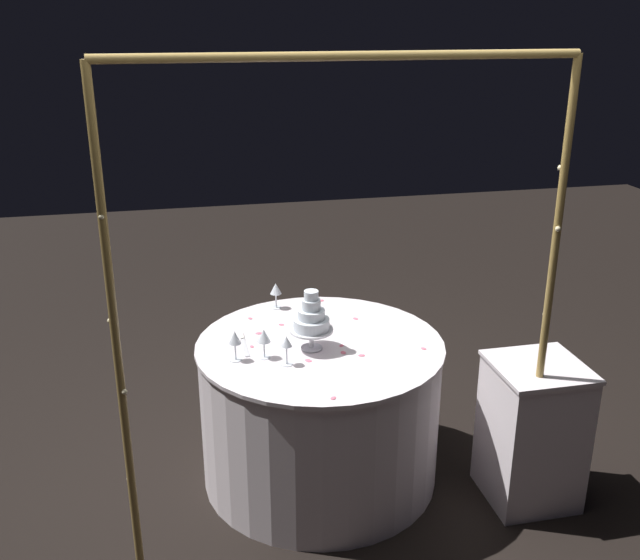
{
  "coord_description": "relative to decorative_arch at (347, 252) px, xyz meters",
  "views": [
    {
      "loc": [
        0.71,
        3.24,
        2.37
      ],
      "look_at": [
        0.0,
        0.0,
        1.14
      ],
      "focal_mm": 40.06,
      "sensor_mm": 36.0,
      "label": 1
    }
  ],
  "objects": [
    {
      "name": "tiered_cake",
      "position": [
        0.06,
        -0.46,
        -0.5
      ],
      "size": [
        0.22,
        0.22,
        0.31
      ],
      "color": "silver",
      "rests_on": "main_table"
    },
    {
      "name": "wine_glass_0",
      "position": [
        0.21,
        -0.32,
        -0.55
      ],
      "size": [
        0.06,
        0.06,
        0.15
      ],
      "color": "silver",
      "rests_on": "main_table"
    },
    {
      "name": "rose_petal_2",
      "position": [
        -0.5,
        -0.34,
        -0.65
      ],
      "size": [
        0.04,
        0.04,
        0.0
      ],
      "primitive_type": "ellipsoid",
      "rotation": [
        0.0,
        0.0,
        2.09
      ],
      "color": "#EA6B84",
      "rests_on": "main_table"
    },
    {
      "name": "rose_petal_7",
      "position": [
        0.29,
        -0.7,
        -0.65
      ],
      "size": [
        0.04,
        0.03,
        0.0
      ],
      "primitive_type": "ellipsoid",
      "rotation": [
        0.0,
        0.0,
        6.25
      ],
      "color": "#EA6B84",
      "rests_on": "main_table"
    },
    {
      "name": "rose_petal_3",
      "position": [
        0.06,
        0.05,
        -0.65
      ],
      "size": [
        0.04,
        0.04,
        0.0
      ],
      "primitive_type": "ellipsoid",
      "rotation": [
        0.0,
        0.0,
        0.8
      ],
      "color": "#EA6B84",
      "rests_on": "main_table"
    },
    {
      "name": "wine_glass_2",
      "position": [
        0.3,
        -0.41,
        -0.54
      ],
      "size": [
        0.07,
        0.07,
        0.15
      ],
      "color": "silver",
      "rests_on": "main_table"
    },
    {
      "name": "side_table",
      "position": [
        -1.01,
        -0.1,
        -1.07
      ],
      "size": [
        0.45,
        0.45,
        0.76
      ],
      "color": "white",
      "rests_on": "ground"
    },
    {
      "name": "wine_glass_4",
      "position": [
        0.15,
        -1.03,
        -0.54
      ],
      "size": [
        0.07,
        0.07,
        0.15
      ],
      "color": "silver",
      "rests_on": "main_table"
    },
    {
      "name": "wine_glass_1",
      "position": [
        0.44,
        -0.41,
        -0.54
      ],
      "size": [
        0.06,
        0.06,
        0.16
      ],
      "color": "silver",
      "rests_on": "main_table"
    },
    {
      "name": "rose_petal_4",
      "position": [
        -0.09,
        -0.38,
        -0.65
      ],
      "size": [
        0.03,
        0.04,
        0.0
      ],
      "primitive_type": "ellipsoid",
      "rotation": [
        0.0,
        0.0,
        1.62
      ],
      "color": "#EA6B84",
      "rests_on": "main_table"
    },
    {
      "name": "rose_petal_10",
      "position": [
        -0.13,
        -1.08,
        -0.65
      ],
      "size": [
        0.04,
        0.04,
        0.0
      ],
      "primitive_type": "ellipsoid",
      "rotation": [
        0.0,
        0.0,
        0.72
      ],
      "color": "#EA6B84",
      "rests_on": "main_table"
    },
    {
      "name": "rose_petal_11",
      "position": [
        0.1,
        -0.33,
        -0.65
      ],
      "size": [
        0.05,
        0.05,
        0.0
      ],
      "primitive_type": "ellipsoid",
      "rotation": [
        0.0,
        0.0,
        5.38
      ],
      "color": "#EA6B84",
      "rests_on": "main_table"
    },
    {
      "name": "wine_glass_3",
      "position": [
        -0.03,
        -0.75,
        -0.55
      ],
      "size": [
        0.06,
        0.06,
        0.15
      ],
      "color": "silver",
      "rests_on": "main_table"
    },
    {
      "name": "main_table",
      "position": [
        -0.0,
        -0.52,
        -1.05
      ],
      "size": [
        1.28,
        1.28,
        0.79
      ],
      "color": "white",
      "rests_on": "ground"
    },
    {
      "name": "rose_petal_5",
      "position": [
        0.35,
        -0.55,
        -0.65
      ],
      "size": [
        0.02,
        0.03,
        0.0
      ],
      "primitive_type": "ellipsoid",
      "rotation": [
        0.0,
        0.0,
        1.67
      ],
      "color": "#EA6B84",
      "rests_on": "main_table"
    },
    {
      "name": "rose_petal_8",
      "position": [
        -0.1,
        -0.46,
        -0.65
      ],
      "size": [
        0.03,
        0.04,
        0.0
      ],
      "primitive_type": "ellipsoid",
      "rotation": [
        0.0,
        0.0,
        4.08
      ],
      "color": "#EA6B84",
      "rests_on": "main_table"
    },
    {
      "name": "decorative_arch",
      "position": [
        0.0,
        0.0,
        0.0
      ],
      "size": [
        1.96,
        0.06,
        2.24
      ],
      "color": "olive",
      "rests_on": "ground"
    },
    {
      "name": "rose_petal_1",
      "position": [
        -0.17,
        -0.33,
        -0.65
      ],
      "size": [
        0.04,
        0.03,
        0.0
      ],
      "primitive_type": "ellipsoid",
      "rotation": [
        0.0,
        0.0,
        6.13
      ],
      "color": "#EA6B84",
      "rests_on": "main_table"
    },
    {
      "name": "ground_plane",
      "position": [
        -0.0,
        -0.52,
        -1.45
      ],
      "size": [
        12.0,
        12.0,
        0.0
      ],
      "primitive_type": "plane",
      "color": "black"
    },
    {
      "name": "rose_petal_9",
      "position": [
        0.31,
        -0.9,
        -0.65
      ],
      "size": [
        0.03,
        0.03,
        0.0
      ],
      "primitive_type": "ellipsoid",
      "rotation": [
        0.0,
        0.0,
        2.29
      ],
      "color": "#EA6B84",
      "rests_on": "main_table"
    },
    {
      "name": "cake_knife",
      "position": [
        0.38,
        -0.6,
        -0.65
      ],
      "size": [
        0.03,
        0.3,
        0.01
      ],
      "color": "silver",
      "rests_on": "main_table"
    },
    {
      "name": "rose_petal_0",
      "position": [
        -0.26,
        -0.78,
        -0.65
      ],
      "size": [
        0.04,
        0.04,
        0.0
      ],
      "primitive_type": "ellipsoid",
      "rotation": [
        0.0,
        0.0,
        5.31
      ],
      "color": "#EA6B84",
      "rests_on": "main_table"
    },
    {
      "name": "rose_petal_6",
      "position": [
        0.16,
        -0.78,
        -0.65
      ],
      "size": [
        0.04,
        0.03,
        0.0
      ],
      "primitive_type": "ellipsoid",
      "rotation": [
        0.0,
        0.0,
        2.7
      ],
      "color": "#EA6B84",
      "rests_on": "main_table"
    }
  ]
}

